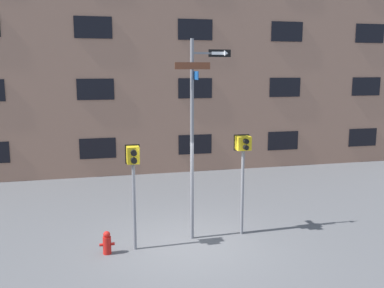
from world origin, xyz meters
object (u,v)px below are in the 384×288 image
street_sign_pole (195,125)px  pedestrian_signal_right (243,156)px  pedestrian_signal_left (133,169)px  fire_hydrant (107,243)px

street_sign_pole → pedestrian_signal_right: (1.26, -0.01, -0.85)m
pedestrian_signal_left → pedestrian_signal_right: pedestrian_signal_right is taller
pedestrian_signal_left → pedestrian_signal_right: 2.85m
street_sign_pole → pedestrian_signal_left: size_ratio=1.97×
pedestrian_signal_right → fire_hydrant: (-3.50, -0.44, -1.81)m
fire_hydrant → pedestrian_signal_left: bearing=8.7°
pedestrian_signal_left → street_sign_pole: bearing=12.4°
street_sign_pole → fire_hydrant: 3.51m
street_sign_pole → pedestrian_signal_left: (-1.57, -0.35, -0.96)m
street_sign_pole → pedestrian_signal_left: bearing=-167.6°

